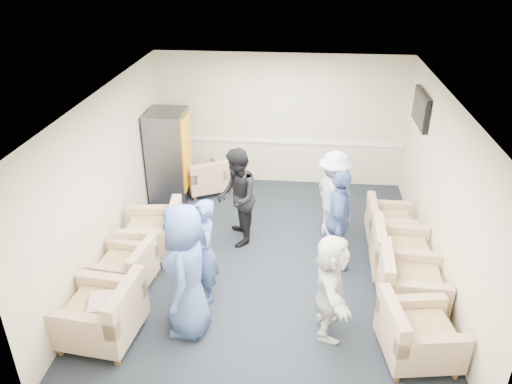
# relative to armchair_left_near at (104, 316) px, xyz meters

# --- Properties ---
(floor) EXTENTS (6.00, 6.00, 0.00)m
(floor) POSITION_rel_armchair_left_near_xyz_m (1.96, 1.92, -0.37)
(floor) COLOR black
(floor) RESTS_ON ground
(ceiling) EXTENTS (6.00, 6.00, 0.00)m
(ceiling) POSITION_rel_armchair_left_near_xyz_m (1.96, 1.92, 2.33)
(ceiling) COLOR white
(ceiling) RESTS_ON back_wall
(back_wall) EXTENTS (5.00, 0.02, 2.70)m
(back_wall) POSITION_rel_armchair_left_near_xyz_m (1.96, 4.92, 0.98)
(back_wall) COLOR beige
(back_wall) RESTS_ON floor
(front_wall) EXTENTS (5.00, 0.02, 2.70)m
(front_wall) POSITION_rel_armchair_left_near_xyz_m (1.96, -1.08, 0.98)
(front_wall) COLOR beige
(front_wall) RESTS_ON floor
(left_wall) EXTENTS (0.02, 6.00, 2.70)m
(left_wall) POSITION_rel_armchair_left_near_xyz_m (-0.54, 1.92, 0.98)
(left_wall) COLOR beige
(left_wall) RESTS_ON floor
(right_wall) EXTENTS (0.02, 6.00, 2.70)m
(right_wall) POSITION_rel_armchair_left_near_xyz_m (4.46, 1.92, 0.98)
(right_wall) COLOR beige
(right_wall) RESTS_ON floor
(chair_rail) EXTENTS (4.98, 0.04, 0.06)m
(chair_rail) POSITION_rel_armchair_left_near_xyz_m (1.96, 4.90, 0.53)
(chair_rail) COLOR white
(chair_rail) RESTS_ON back_wall
(tv) EXTENTS (0.10, 1.00, 0.58)m
(tv) POSITION_rel_armchair_left_near_xyz_m (4.40, 3.72, 1.67)
(tv) COLOR black
(tv) RESTS_ON right_wall
(armchair_left_near) EXTENTS (1.04, 1.04, 0.75)m
(armchair_left_near) POSITION_rel_armchair_left_near_xyz_m (0.00, 0.00, 0.00)
(armchair_left_near) COLOR tan
(armchair_left_near) RESTS_ON floor
(armchair_left_mid) EXTENTS (0.89, 0.89, 0.63)m
(armchair_left_mid) POSITION_rel_armchair_left_near_xyz_m (-0.07, 1.06, -0.06)
(armchair_left_mid) COLOR tan
(armchair_left_mid) RESTS_ON floor
(armchair_left_far) EXTENTS (1.02, 1.02, 0.73)m
(armchair_left_far) POSITION_rel_armchair_left_near_xyz_m (0.12, 1.98, -0.01)
(armchair_left_far) COLOR tan
(armchair_left_far) RESTS_ON floor
(armchair_right_near) EXTENTS (0.99, 0.99, 0.70)m
(armchair_right_near) POSITION_rel_armchair_left_near_xyz_m (3.86, 0.05, -0.03)
(armchair_right_near) COLOR tan
(armchair_right_near) RESTS_ON floor
(armchair_right_midnear) EXTENTS (0.95, 0.95, 0.72)m
(armchair_right_midnear) POSITION_rel_armchair_left_near_xyz_m (3.94, 1.04, -0.01)
(armchair_right_midnear) COLOR tan
(armchair_right_midnear) RESTS_ON floor
(armchair_right_midfar) EXTENTS (0.92, 0.92, 0.71)m
(armchair_right_midfar) POSITION_rel_armchair_left_near_xyz_m (3.93, 1.78, -0.02)
(armchair_right_midfar) COLOR tan
(armchair_right_midfar) RESTS_ON floor
(armchair_right_far) EXTENTS (0.78, 0.78, 0.61)m
(armchair_right_far) POSITION_rel_armchair_left_near_xyz_m (3.90, 2.78, -0.07)
(armchair_right_far) COLOR tan
(armchair_right_far) RESTS_ON floor
(armchair_corner) EXTENTS (1.05, 1.05, 0.63)m
(armchair_corner) POSITION_rel_armchair_left_near_xyz_m (0.51, 4.25, -0.06)
(armchair_corner) COLOR tan
(armchair_corner) RESTS_ON floor
(vending_machine) EXTENTS (0.72, 0.84, 1.77)m
(vending_machine) POSITION_rel_armchair_left_near_xyz_m (-0.13, 3.99, 0.51)
(vending_machine) COLOR #52525A
(vending_machine) RESTS_ON floor
(backpack) EXTENTS (0.29, 0.23, 0.46)m
(backpack) POSITION_rel_armchair_left_near_xyz_m (0.96, 1.19, -0.14)
(backpack) COLOR black
(backpack) RESTS_ON floor
(pillow) EXTENTS (0.39, 0.46, 0.12)m
(pillow) POSITION_rel_armchair_left_near_xyz_m (-0.02, 0.01, 0.18)
(pillow) COLOR beige
(pillow) RESTS_ON armchair_left_near
(person_front_left) EXTENTS (0.65, 0.94, 1.84)m
(person_front_left) POSITION_rel_armchair_left_near_xyz_m (1.02, 0.30, 0.55)
(person_front_left) COLOR #3C5490
(person_front_left) RESTS_ON floor
(person_mid_left) EXTENTS (0.57, 0.67, 1.57)m
(person_mid_left) POSITION_rel_armchair_left_near_xyz_m (1.12, 0.95, 0.41)
(person_mid_left) COLOR #3C5490
(person_mid_left) RESTS_ON floor
(person_back_left) EXTENTS (0.77, 0.92, 1.68)m
(person_back_left) POSITION_rel_armchair_left_near_xyz_m (1.38, 2.47, 0.46)
(person_back_left) COLOR black
(person_back_left) RESTS_ON floor
(person_back_right) EXTENTS (0.94, 1.16, 1.57)m
(person_back_right) POSITION_rel_armchair_left_near_xyz_m (2.98, 2.80, 0.41)
(person_back_right) COLOR white
(person_back_right) RESTS_ON floor
(person_mid_right) EXTENTS (0.45, 0.98, 1.64)m
(person_mid_right) POSITION_rel_armchair_left_near_xyz_m (3.01, 1.91, 0.45)
(person_mid_right) COLOR #3C5490
(person_mid_right) RESTS_ON floor
(person_front_right) EXTENTS (0.45, 1.36, 1.46)m
(person_front_right) POSITION_rel_armchair_left_near_xyz_m (2.84, 0.41, 0.35)
(person_front_right) COLOR silver
(person_front_right) RESTS_ON floor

